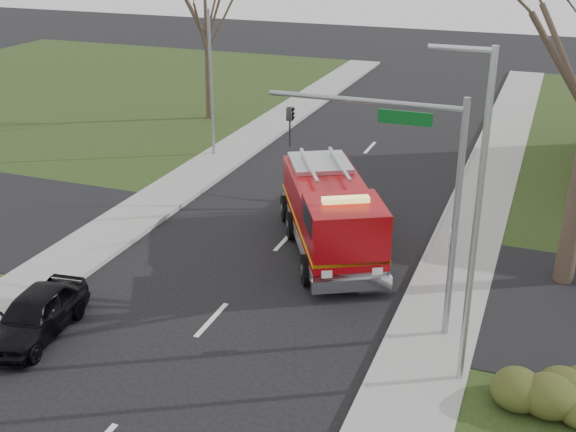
% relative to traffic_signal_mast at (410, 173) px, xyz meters
% --- Properties ---
extents(ground, '(120.00, 120.00, 0.00)m').
position_rel_traffic_signal_mast_xyz_m(ground, '(-5.21, -1.50, -4.71)').
color(ground, black).
rests_on(ground, ground).
extents(sidewalk_right, '(2.40, 80.00, 0.15)m').
position_rel_traffic_signal_mast_xyz_m(sidewalk_right, '(0.99, -1.50, -4.63)').
color(sidewalk_right, gray).
rests_on(sidewalk_right, ground).
extents(sidewalk_left, '(2.40, 80.00, 0.15)m').
position_rel_traffic_signal_mast_xyz_m(sidewalk_left, '(-11.41, -1.50, -4.63)').
color(sidewalk_left, gray).
rests_on(sidewalk_left, ground).
extents(hedge_corner, '(2.80, 2.00, 0.90)m').
position_rel_traffic_signal_mast_xyz_m(hedge_corner, '(3.79, -2.50, -4.13)').
color(hedge_corner, '#2F3513').
rests_on(hedge_corner, lawn_right).
extents(bare_tree_left, '(4.50, 4.50, 9.00)m').
position_rel_traffic_signal_mast_xyz_m(bare_tree_left, '(-15.21, 18.50, 0.86)').
color(bare_tree_left, '#33291E').
rests_on(bare_tree_left, ground).
extents(traffic_signal_mast, '(5.29, 0.18, 6.80)m').
position_rel_traffic_signal_mast_xyz_m(traffic_signal_mast, '(0.00, 0.00, 0.00)').
color(traffic_signal_mast, gray).
rests_on(traffic_signal_mast, ground).
extents(streetlight_pole, '(1.48, 0.16, 8.40)m').
position_rel_traffic_signal_mast_xyz_m(streetlight_pole, '(1.93, -2.00, -0.16)').
color(streetlight_pole, '#B7BABF').
rests_on(streetlight_pole, ground).
extents(utility_pole_far, '(0.14, 0.14, 7.00)m').
position_rel_traffic_signal_mast_xyz_m(utility_pole_far, '(-12.01, 12.50, -1.21)').
color(utility_pole_far, gray).
rests_on(utility_pole_far, ground).
extents(fire_engine, '(5.53, 7.46, 2.89)m').
position_rel_traffic_signal_mast_xyz_m(fire_engine, '(-3.40, 4.22, -3.40)').
color(fire_engine, '#99070C').
rests_on(fire_engine, ground).
extents(parked_car_maroon, '(2.01, 4.03, 1.32)m').
position_rel_traffic_signal_mast_xyz_m(parked_car_maroon, '(-9.41, -3.95, -4.05)').
color(parked_car_maroon, black).
rests_on(parked_car_maroon, ground).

